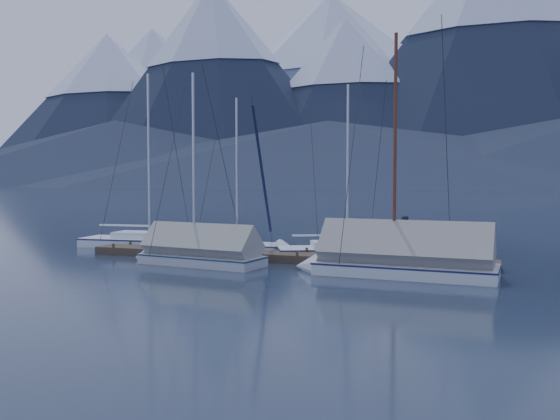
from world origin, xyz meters
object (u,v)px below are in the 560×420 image
at_px(sailboat_open_mid, 245,248).
at_px(sailboat_open_left, 159,244).
at_px(sailboat_open_right, 357,253).
at_px(person, 406,237).
at_px(sailboat_covered_near, 390,262).
at_px(sailboat_covered_far, 192,254).

bearing_deg(sailboat_open_mid, sailboat_open_left, 179.60).
xyz_separation_m(sailboat_open_right, person, (2.53, -2.39, 1.04)).
height_order(sailboat_open_left, sailboat_open_right, sailboat_open_left).
bearing_deg(sailboat_open_left, sailboat_covered_near, -21.09).
bearing_deg(sailboat_open_left, person, -10.39).
relative_size(sailboat_open_left, sailboat_open_right, 1.14).
relative_size(sailboat_open_right, sailboat_covered_far, 0.99).
relative_size(sailboat_open_mid, person, 4.85).
xyz_separation_m(sailboat_open_mid, sailboat_covered_far, (-0.41, -4.77, 0.28)).
height_order(sailboat_covered_near, person, sailboat_covered_near).
height_order(sailboat_open_left, sailboat_covered_near, sailboat_open_left).
height_order(sailboat_covered_near, sailboat_covered_far, sailboat_covered_near).
bearing_deg(sailboat_open_left, sailboat_covered_far, -47.32).
xyz_separation_m(sailboat_open_left, sailboat_open_mid, (4.84, -0.03, -0.03)).
bearing_deg(sailboat_covered_near, sailboat_covered_far, 179.57).
bearing_deg(sailboat_covered_far, sailboat_covered_near, -0.43).
relative_size(sailboat_open_right, sailboat_covered_near, 0.88).
height_order(sailboat_open_mid, sailboat_open_right, sailboat_open_right).
bearing_deg(sailboat_covered_near, person, 83.52).
xyz_separation_m(sailboat_open_mid, sailboat_open_right, (5.53, 0.06, 0.01)).
relative_size(sailboat_open_left, sailboat_open_mid, 1.19).
xyz_separation_m(sailboat_open_mid, sailboat_covered_near, (7.78, -4.83, 0.34)).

